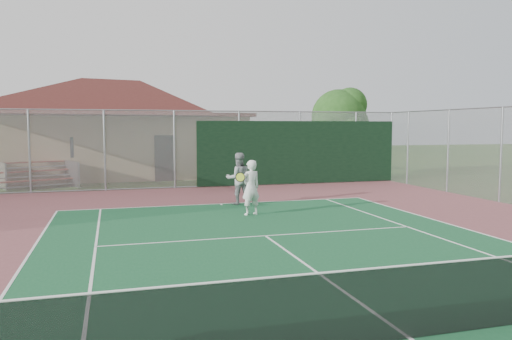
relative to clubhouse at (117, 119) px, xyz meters
The scene contains 10 objects.
ground 25.07m from the clubhouse, 82.24° to the right, with size 120.00×120.00×0.00m, color #2B521B.
court_surface 25.07m from the clubhouse, 82.24° to the right, with size 20.00×34.00×0.02m.
tennis_net 25.01m from the clubhouse, 82.24° to the right, with size 11.85×0.08×1.10m.
back_fence 9.54m from the clubhouse, 54.47° to the right, with size 20.08×0.11×3.53m.
side_fence_right 18.11m from the clubhouse, 42.25° to the right, with size 0.08×9.00×3.50m.
clubhouse is the anchor object (origin of this frame).
bleachers 7.09m from the clubhouse, 123.77° to the right, with size 3.80×2.92×1.18m.
tree 12.76m from the clubhouse, 25.36° to the right, with size 3.50×3.31×4.88m.
player_white_front 15.86m from the clubhouse, 75.97° to the right, with size 0.95×0.71×1.73m.
player_grey_back 13.79m from the clubhouse, 73.03° to the right, with size 0.90×0.70×1.84m.
Camera 1 is at (-3.70, -5.51, 2.79)m, focal length 35.00 mm.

